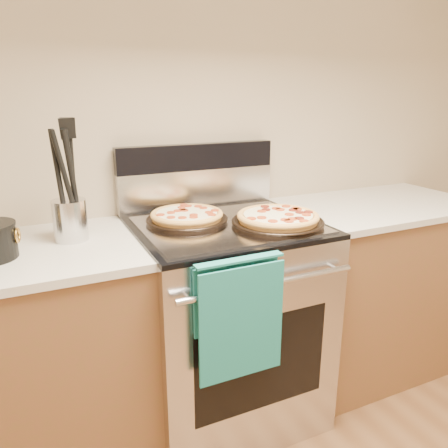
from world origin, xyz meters
name	(u,v)px	position (x,y,z in m)	size (l,w,h in m)	color
wall_back	(193,114)	(0.00, 2.00, 1.35)	(4.00, 4.00, 0.00)	tan
range_body	(225,323)	(0.00, 1.65, 0.45)	(0.76, 0.68, 0.90)	#B7B7BC
oven_window	(262,363)	(0.00, 1.31, 0.45)	(0.56, 0.01, 0.40)	black
cooktop	(225,226)	(0.00, 1.65, 0.91)	(0.76, 0.68, 0.02)	black
backsplash_lower	(197,188)	(0.00, 1.96, 1.01)	(0.76, 0.06, 0.18)	silver
backsplash_upper	(197,157)	(0.00, 1.96, 1.16)	(0.76, 0.06, 0.12)	black
oven_handle	(270,284)	(0.00, 1.27, 0.80)	(0.03, 0.03, 0.70)	silver
dish_towel	(239,316)	(-0.12, 1.27, 0.70)	(0.32, 0.05, 0.42)	#187C67
foil_sheet	(228,225)	(0.00, 1.62, 0.92)	(0.70, 0.55, 0.01)	gray
cabinet_left	(10,372)	(-0.88, 1.68, 0.44)	(1.00, 0.62, 0.88)	brown
cabinet_right	(370,287)	(0.88, 1.68, 0.44)	(1.00, 0.62, 0.88)	brown
countertop_right	(379,206)	(0.88, 1.68, 0.90)	(1.02, 0.64, 0.03)	#BAB4A7
pepperoni_pizza_back	(187,217)	(-0.14, 1.72, 0.95)	(0.34, 0.34, 0.05)	#C57C3C
pepperoni_pizza_front	(278,219)	(0.18, 1.52, 0.95)	(0.37, 0.37, 0.05)	#C57C3C
utensil_crock	(70,220)	(-0.60, 1.73, 0.99)	(0.12, 0.12, 0.16)	silver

